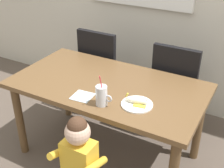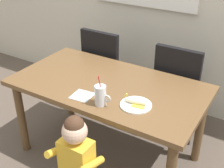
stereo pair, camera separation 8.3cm
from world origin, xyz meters
name	(u,v)px [view 2 (the right image)]	position (x,y,z in m)	size (l,w,h in m)	color
ground_plane	(109,153)	(0.00, 0.00, 0.00)	(24.00, 24.00, 0.00)	brown
dining_table	(108,94)	(0.00, 0.00, 0.65)	(1.57, 0.85, 0.75)	brown
dining_chair_left	(106,66)	(-0.42, 0.62, 0.54)	(0.44, 0.45, 0.96)	black
dining_chair_right	(179,86)	(0.40, 0.62, 0.54)	(0.44, 0.45, 0.96)	black
toddler_standing	(76,155)	(0.13, -0.62, 0.53)	(0.33, 0.24, 0.84)	#3F4760
milk_cup	(101,96)	(0.12, -0.29, 0.81)	(0.13, 0.08, 0.25)	silver
snack_plate	(136,105)	(0.34, -0.18, 0.75)	(0.23, 0.23, 0.01)	white
peeled_banana	(136,101)	(0.34, -0.17, 0.78)	(0.17, 0.12, 0.07)	#F4EAC6
paper_napkin	(82,96)	(-0.06, -0.27, 0.75)	(0.15, 0.15, 0.00)	silver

